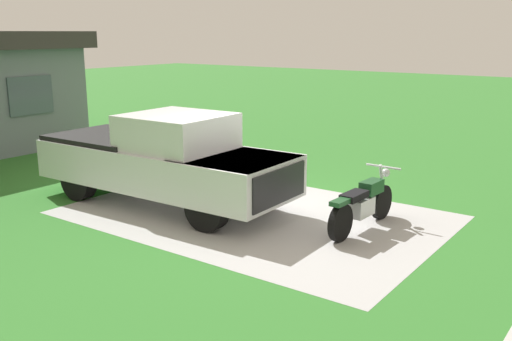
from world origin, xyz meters
TOP-DOWN VIEW (x-y plane):
  - ground_plane at (0.00, 0.00)m, footprint 80.00×80.00m
  - driveway_pad at (0.00, 0.00)m, footprint 4.79×7.05m
  - motorcycle at (0.47, -2.06)m, footprint 2.21×0.70m
  - pickup_truck at (-0.47, 2.02)m, footprint 2.14×5.67m

SIDE VIEW (x-z plane):
  - ground_plane at x=0.00m, z-range 0.00..0.00m
  - driveway_pad at x=0.00m, z-range 0.00..0.01m
  - motorcycle at x=0.47m, z-range -0.07..1.02m
  - pickup_truck at x=-0.47m, z-range 0.00..1.90m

